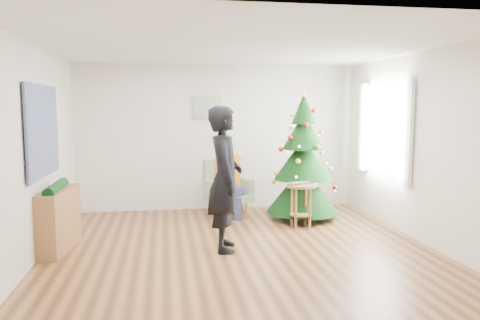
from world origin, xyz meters
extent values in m
plane|color=brown|center=(0.00, 0.00, 0.00)|extent=(5.00, 5.00, 0.00)
plane|color=white|center=(0.00, 0.00, 2.60)|extent=(5.00, 5.00, 0.00)
plane|color=silver|center=(0.00, 2.50, 1.30)|extent=(5.00, 0.00, 5.00)
plane|color=silver|center=(0.00, -2.50, 1.30)|extent=(5.00, 0.00, 5.00)
plane|color=silver|center=(-2.50, 0.00, 1.30)|extent=(0.00, 5.00, 5.00)
plane|color=silver|center=(2.50, 0.00, 1.30)|extent=(0.00, 5.00, 5.00)
cube|color=white|center=(2.47, 1.00, 1.50)|extent=(0.04, 1.30, 1.40)
cube|color=white|center=(2.44, 0.25, 1.50)|extent=(0.05, 0.25, 1.50)
cube|color=white|center=(2.44, 1.75, 1.50)|extent=(0.05, 0.25, 1.50)
cylinder|color=#3F2816|center=(1.29, 1.47, 0.14)|extent=(0.09, 0.09, 0.27)
cone|color=black|center=(1.29, 1.47, 0.50)|extent=(1.18, 1.18, 0.77)
cone|color=black|center=(1.29, 1.47, 1.00)|extent=(0.95, 0.95, 0.68)
cone|color=black|center=(1.29, 1.47, 1.46)|extent=(0.69, 0.69, 0.59)
cone|color=black|center=(1.29, 1.47, 1.82)|extent=(0.40, 0.40, 0.50)
cone|color=gold|center=(1.29, 1.47, 2.08)|extent=(0.13, 0.13, 0.13)
cylinder|color=brown|center=(1.10, 0.93, 0.65)|extent=(0.45, 0.45, 0.04)
cylinder|color=brown|center=(1.10, 0.93, 0.20)|extent=(0.33, 0.33, 0.02)
imported|color=silver|center=(1.10, 0.93, 0.68)|extent=(0.43, 0.35, 0.03)
cube|color=gray|center=(0.11, 1.79, 0.32)|extent=(0.82, 0.80, 0.12)
cube|color=gray|center=(0.00, 2.04, 0.66)|extent=(0.63, 0.36, 0.60)
cube|color=gray|center=(-0.17, 1.67, 0.48)|extent=(0.28, 0.50, 0.30)
cube|color=gray|center=(0.38, 1.91, 0.48)|extent=(0.28, 0.50, 0.30)
cube|color=navy|center=(0.11, 1.72, 0.45)|extent=(0.49, 0.50, 0.14)
cube|color=orange|center=(0.11, 1.92, 0.78)|extent=(0.43, 0.34, 0.55)
sphere|color=tan|center=(0.11, 1.90, 1.16)|extent=(0.20, 0.20, 0.20)
imported|color=black|center=(-0.20, -0.01, 0.93)|extent=(0.50, 0.71, 1.86)
cube|color=white|center=(0.00, -0.04, 1.24)|extent=(0.05, 0.13, 0.04)
cube|color=brown|center=(-2.33, 0.29, 0.40)|extent=(0.42, 1.03, 0.80)
cylinder|color=black|center=(-2.33, 0.29, 0.82)|extent=(0.14, 0.90, 0.14)
cube|color=black|center=(-2.46, 0.30, 1.55)|extent=(0.03, 1.50, 1.15)
cube|color=tan|center=(-0.20, 2.47, 1.85)|extent=(0.52, 0.03, 0.42)
cube|color=gray|center=(-0.20, 2.45, 1.85)|extent=(0.44, 0.02, 0.34)
camera|label=1|loc=(-0.96, -5.89, 1.85)|focal=35.00mm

